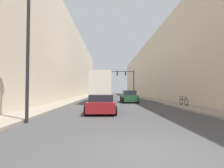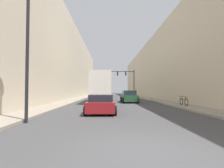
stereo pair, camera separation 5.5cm
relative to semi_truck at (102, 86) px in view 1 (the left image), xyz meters
The scene contains 11 objects.
ground_plane 20.38m from the semi_truck, 84.73° to the right, with size 200.00×200.00×0.00m, color #424244.
sidewalk_right 12.97m from the semi_truck, 50.10° to the left, with size 2.22×80.00×0.15m.
sidewalk_left 11.00m from the semi_truck, 114.56° to the left, with size 2.22×80.00×0.15m.
building_right 16.22m from the semi_truck, 38.55° to the left, with size 6.00×80.00×12.02m.
building_left 14.00m from the semi_truck, 131.21° to the left, with size 6.00×80.00×14.49m.
semi_truck is the anchor object (origin of this frame).
sedan_car 12.05m from the semi_truck, 88.29° to the right, with size 2.09×4.70×1.32m.
suv_car 4.19m from the semi_truck, 21.89° to the right, with size 2.05×4.91×1.58m.
traffic_signal_gantry 16.94m from the semi_truck, 70.56° to the left, with size 5.87×0.35×6.31m.
street_lamp 16.52m from the semi_truck, 101.40° to the right, with size 0.44×0.44×7.53m.
parked_bicycle 11.67m from the semi_truck, 45.35° to the right, with size 0.44×1.82×0.86m.
Camera 1 is at (-1.07, -4.65, 1.63)m, focal length 28.00 mm.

